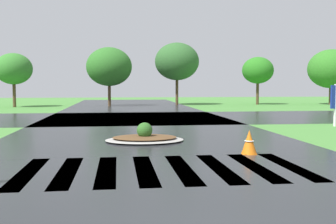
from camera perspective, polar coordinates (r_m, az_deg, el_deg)
asphalt_roadway at (r=14.91m, az=-2.94°, el=-3.89°), size 10.92×80.00×0.01m
asphalt_cross_road at (r=24.63m, az=-4.62°, el=-0.83°), size 90.00×9.83×0.01m
crosswalk_stripes at (r=9.73m, az=-0.62°, el=-8.06°), size 6.75×3.52×0.01m
median_island at (r=14.40m, az=-3.32°, el=-3.65°), size 2.79×2.12×0.68m
traffic_cone at (r=11.96m, az=11.41°, el=-4.23°), size 0.45×0.45×0.71m
background_treeline at (r=39.27m, az=-0.11°, el=6.45°), size 41.75×6.01×6.21m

